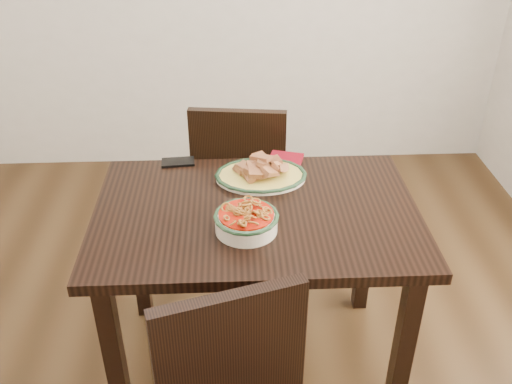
{
  "coord_description": "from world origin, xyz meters",
  "views": [
    {
      "loc": [
        0.05,
        -1.69,
        1.86
      ],
      "look_at": [
        0.13,
        -0.0,
        0.81
      ],
      "focal_mm": 40.0,
      "sensor_mm": 36.0,
      "label": 1
    }
  ],
  "objects_px": {
    "dining_table": "(256,234)",
    "noodle_bowl": "(246,219)",
    "chair_far": "(241,178)",
    "fish_plate": "(261,168)",
    "smartphone": "(178,162)"
  },
  "relations": [
    {
      "from": "chair_far",
      "to": "dining_table",
      "type": "bearing_deg",
      "value": 100.75
    },
    {
      "from": "dining_table",
      "to": "noodle_bowl",
      "type": "bearing_deg",
      "value": -107.65
    },
    {
      "from": "fish_plate",
      "to": "smartphone",
      "type": "height_order",
      "value": "fish_plate"
    },
    {
      "from": "chair_far",
      "to": "noodle_bowl",
      "type": "relative_size",
      "value": 4.1
    },
    {
      "from": "noodle_bowl",
      "to": "dining_table",
      "type": "bearing_deg",
      "value": 72.35
    },
    {
      "from": "fish_plate",
      "to": "noodle_bowl",
      "type": "height_order",
      "value": "fish_plate"
    },
    {
      "from": "chair_far",
      "to": "noodle_bowl",
      "type": "bearing_deg",
      "value": 97.31
    },
    {
      "from": "chair_far",
      "to": "fish_plate",
      "type": "relative_size",
      "value": 2.59
    },
    {
      "from": "smartphone",
      "to": "fish_plate",
      "type": "bearing_deg",
      "value": -27.21
    },
    {
      "from": "fish_plate",
      "to": "dining_table",
      "type": "bearing_deg",
      "value": -97.31
    },
    {
      "from": "chair_far",
      "to": "noodle_bowl",
      "type": "distance_m",
      "value": 0.83
    },
    {
      "from": "fish_plate",
      "to": "smartphone",
      "type": "relative_size",
      "value": 2.64
    },
    {
      "from": "fish_plate",
      "to": "smartphone",
      "type": "distance_m",
      "value": 0.36
    },
    {
      "from": "dining_table",
      "to": "fish_plate",
      "type": "relative_size",
      "value": 3.32
    },
    {
      "from": "dining_table",
      "to": "fish_plate",
      "type": "distance_m",
      "value": 0.26
    }
  ]
}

